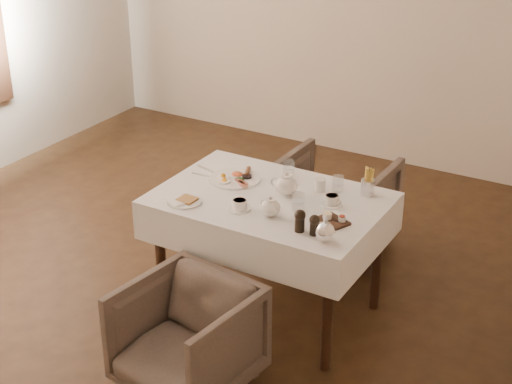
{
  "coord_description": "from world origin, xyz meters",
  "views": [
    {
      "loc": [
        2.7,
        -3.51,
        2.7
      ],
      "look_at": [
        0.73,
        -0.12,
        0.82
      ],
      "focal_mm": 55.0,
      "sensor_mm": 36.0,
      "label": 1
    }
  ],
  "objects": [
    {
      "name": "teacup_near",
      "position": [
        0.7,
        -0.25,
        0.78
      ],
      "size": [
        0.12,
        0.12,
        0.06
      ],
      "rotation": [
        0.0,
        0.0,
        0.01
      ],
      "color": "white",
      "rests_on": "table"
    },
    {
      "name": "side_plate",
      "position": [
        0.37,
        -0.33,
        0.76
      ],
      "size": [
        0.21,
        0.19,
        0.02
      ],
      "rotation": [
        0.0,
        0.0,
        -0.27
      ],
      "color": "white",
      "rests_on": "table"
    },
    {
      "name": "pepper_mill_left",
      "position": [
        1.09,
        -0.3,
        0.82
      ],
      "size": [
        0.07,
        0.07,
        0.12
      ],
      "primitive_type": null,
      "rotation": [
        0.0,
        0.0,
        0.14
      ],
      "color": "black",
      "rests_on": "table"
    },
    {
      "name": "silver_pot",
      "position": [
        1.25,
        -0.33,
        0.82
      ],
      "size": [
        0.15,
        0.14,
        0.13
      ],
      "primitive_type": null,
      "rotation": [
        0.0,
        0.0,
        0.37
      ],
      "color": "white",
      "rests_on": "table"
    },
    {
      "name": "breakfast_plate",
      "position": [
        0.47,
        0.08,
        0.77
      ],
      "size": [
        0.3,
        0.3,
        0.04
      ],
      "rotation": [
        0.0,
        0.0,
        -0.03
      ],
      "color": "white",
      "rests_on": "table"
    },
    {
      "name": "condiment_board",
      "position": [
        1.2,
        -0.12,
        0.77
      ],
      "size": [
        0.19,
        0.17,
        0.04
      ],
      "rotation": [
        0.0,
        0.0,
        -0.41
      ],
      "color": "black",
      "rests_on": "table"
    },
    {
      "name": "pepper_mill_right",
      "position": [
        1.17,
        -0.3,
        0.81
      ],
      "size": [
        0.07,
        0.07,
        0.11
      ],
      "primitive_type": null,
      "rotation": [
        0.0,
        0.0,
        0.21
      ],
      "color": "black",
      "rests_on": "table"
    },
    {
      "name": "cutlery_fork",
      "position": [
        0.26,
        0.11,
        0.76
      ],
      "size": [
        0.2,
        0.07,
        0.0
      ],
      "primitive_type": "cube",
      "rotation": [
        0.0,
        0.0,
        1.29
      ],
      "color": "silver",
      "rests_on": "table"
    },
    {
      "name": "teapot_front",
      "position": [
        0.88,
        -0.23,
        0.81
      ],
      "size": [
        0.18,
        0.15,
        0.12
      ],
      "primitive_type": null,
      "rotation": [
        0.0,
        0.0,
        -0.32
      ],
      "color": "white",
      "rests_on": "table"
    },
    {
      "name": "glass_left",
      "position": [
        0.71,
        0.29,
        0.8
      ],
      "size": [
        0.09,
        0.09,
        0.1
      ],
      "primitive_type": "cylinder",
      "rotation": [
        0.0,
        0.0,
        -0.42
      ],
      "color": "silver",
      "rests_on": "table"
    },
    {
      "name": "glass_right",
      "position": [
        1.06,
        0.24,
        0.8
      ],
      "size": [
        0.08,
        0.08,
        0.09
      ],
      "primitive_type": "cylinder",
      "rotation": [
        0.0,
        0.0,
        -0.35
      ],
      "color": "silver",
      "rests_on": "table"
    },
    {
      "name": "cutlery_knife",
      "position": [
        0.29,
        0.03,
        0.76
      ],
      "size": [
        0.2,
        0.03,
        0.0
      ],
      "primitive_type": "cube",
      "rotation": [
        0.0,
        0.0,
        1.65
      ],
      "color": "silver",
      "rests_on": "table"
    },
    {
      "name": "teapot_centre",
      "position": [
        0.83,
        0.05,
        0.83
      ],
      "size": [
        0.19,
        0.16,
        0.14
      ],
      "primitive_type": null,
      "rotation": [
        0.0,
        0.0,
        0.15
      ],
      "color": "white",
      "rests_on": "table"
    },
    {
      "name": "armchair_near",
      "position": [
        0.73,
        -0.84,
        0.29
      ],
      "size": [
        0.7,
        0.71,
        0.58
      ],
      "primitive_type": "imported",
      "rotation": [
        0.0,
        0.0,
        -0.13
      ],
      "color": "#4C4138",
      "rests_on": "ground"
    },
    {
      "name": "teacup_far",
      "position": [
        1.11,
        0.06,
        0.78
      ],
      "size": [
        0.12,
        0.12,
        0.06
      ],
      "rotation": [
        0.0,
        0.0,
        -0.13
      ],
      "color": "white",
      "rests_on": "table"
    },
    {
      "name": "creamer",
      "position": [
        0.97,
        0.19,
        0.8
      ],
      "size": [
        0.08,
        0.08,
        0.08
      ],
      "primitive_type": "cylinder",
      "rotation": [
        0.0,
        0.0,
        -0.23
      ],
      "color": "white",
      "rests_on": "table"
    },
    {
      "name": "glass_mid",
      "position": [
        0.97,
        -0.08,
        0.8
      ],
      "size": [
        0.07,
        0.07,
        0.1
      ],
      "primitive_type": "cylinder",
      "rotation": [
        0.0,
        0.0,
        -0.02
      ],
      "color": "silver",
      "rests_on": "table"
    },
    {
      "name": "armchair_far",
      "position": [
        0.78,
        0.79,
        0.34
      ],
      "size": [
        0.73,
        0.75,
        0.68
      ],
      "primitive_type": "imported",
      "rotation": [
        0.0,
        0.0,
        3.13
      ],
      "color": "#4C4138",
      "rests_on": "ground"
    },
    {
      "name": "fries_cup",
      "position": [
        1.22,
        0.28,
        0.83
      ],
      "size": [
        0.08,
        0.08,
        0.17
      ],
      "rotation": [
        0.0,
        0.0,
        0.17
      ],
      "color": "silver",
      "rests_on": "table"
    },
    {
      "name": "table",
      "position": [
        0.76,
        -0.03,
        0.64
      ],
      "size": [
        1.28,
        0.88,
        0.75
      ],
      "color": "black",
      "rests_on": "ground"
    }
  ]
}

